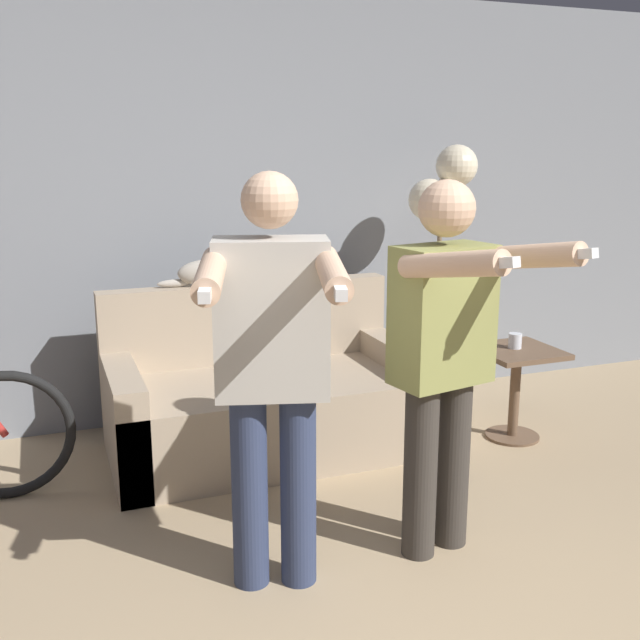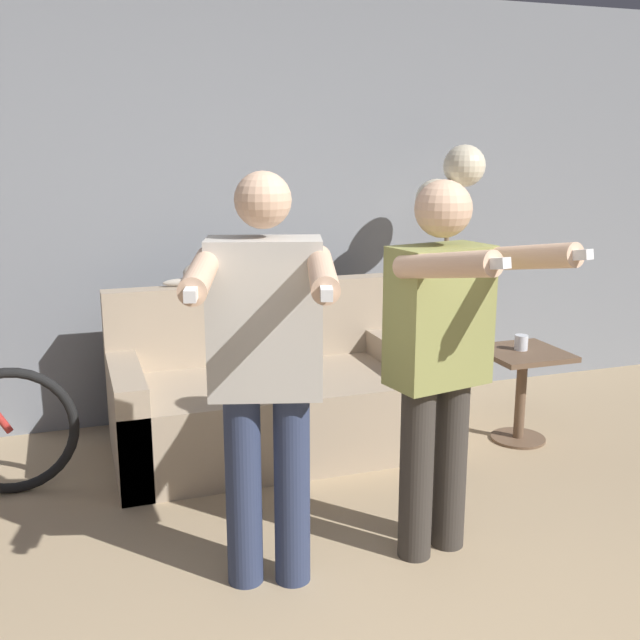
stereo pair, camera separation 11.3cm
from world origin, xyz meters
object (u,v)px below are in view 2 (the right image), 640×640
object	(u,v)px
person_right	(442,348)
floor_lamp	(449,205)
side_table	(522,376)
cup	(521,342)
couch	(268,401)
cat	(218,271)
person_left	(265,360)

from	to	relation	value
person_right	floor_lamp	world-z (taller)	floor_lamp
side_table	cup	size ratio (longest dim) A/B	6.23
floor_lamp	side_table	bearing A→B (deg)	-68.35
person_right	cup	size ratio (longest dim) A/B	17.97
floor_lamp	cup	bearing A→B (deg)	-68.10
side_table	cup	distance (m)	0.20
person_right	cup	bearing A→B (deg)	32.11
person_right	side_table	distance (m)	1.50
couch	person_right	size ratio (longest dim) A/B	1.09
couch	cat	size ratio (longest dim) A/B	3.32
couch	side_table	bearing A→B (deg)	-13.81
couch	cat	bearing A→B (deg)	121.68
person_right	cat	bearing A→B (deg)	98.39
person_left	cup	world-z (taller)	person_left
floor_lamp	cup	xyz separation A→B (m)	(0.21, -0.53, -0.75)
couch	side_table	distance (m)	1.47
cat	floor_lamp	size ratio (longest dim) A/B	0.30
couch	person_left	distance (m)	1.49
cat	person_left	bearing A→B (deg)	-95.12
couch	floor_lamp	world-z (taller)	floor_lamp
floor_lamp	cup	size ratio (longest dim) A/B	19.44
person_left	person_right	xyz separation A→B (m)	(0.72, -0.00, -0.02)
couch	floor_lamp	distance (m)	1.61
couch	cup	distance (m)	1.48
person_right	cup	world-z (taller)	person_right
cat	floor_lamp	distance (m)	1.45
couch	side_table	size ratio (longest dim) A/B	3.15
floor_lamp	side_table	size ratio (longest dim) A/B	3.12
cat	cup	distance (m)	1.79
cat	side_table	distance (m)	1.85
couch	person_left	xyz separation A→B (m)	(-0.35, -1.30, 0.63)
person_left	cat	size ratio (longest dim) A/B	3.12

